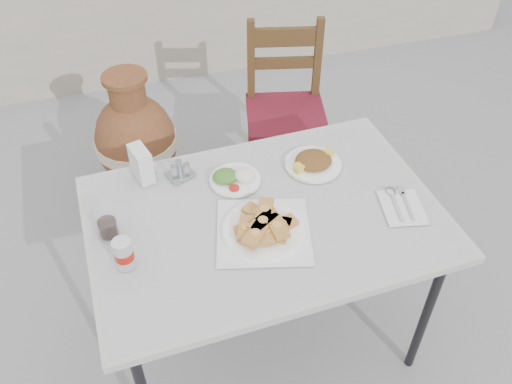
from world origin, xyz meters
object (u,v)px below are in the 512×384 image
object	(u,v)px
salad_rice_plate	(234,177)
condiment_caddy	(180,172)
pide_plate	(264,226)
cola_glass	(107,225)
terracotta_urn	(136,142)
cafe_table	(265,224)
chair	(285,110)
salad_chopped_plate	(313,162)
napkin_holder	(141,164)
soda_can	(124,254)

from	to	relation	value
salad_rice_plate	condiment_caddy	size ratio (longest dim) A/B	1.68
pide_plate	salad_rice_plate	world-z (taller)	pide_plate
cola_glass	terracotta_urn	world-z (taller)	cola_glass
cafe_table	chair	distance (m)	1.15
cafe_table	salad_chopped_plate	xyz separation A→B (m)	(0.27, 0.21, 0.08)
salad_chopped_plate	napkin_holder	bearing A→B (deg)	169.21
napkin_holder	salad_chopped_plate	bearing A→B (deg)	-25.59
cola_glass	condiment_caddy	distance (m)	0.39
cola_glass	napkin_holder	distance (m)	0.32
cafe_table	salad_chopped_plate	size ratio (longest dim) A/B	5.71
soda_can	salad_rice_plate	bearing A→B (deg)	33.57
salad_rice_plate	salad_chopped_plate	xyz separation A→B (m)	(0.33, -0.00, 0.00)
terracotta_urn	napkin_holder	bearing A→B (deg)	-91.25
cola_glass	salad_chopped_plate	bearing A→B (deg)	9.68
pide_plate	cola_glass	distance (m)	0.55
condiment_caddy	salad_chopped_plate	bearing A→B (deg)	-9.91
cola_glass	chair	size ratio (longest dim) A/B	0.11
condiment_caddy	pide_plate	bearing A→B (deg)	-59.89
cafe_table	terracotta_urn	distance (m)	1.27
cafe_table	condiment_caddy	bearing A→B (deg)	130.60
salad_rice_plate	condiment_caddy	bearing A→B (deg)	155.19
soda_can	pide_plate	bearing A→B (deg)	1.35
salad_rice_plate	terracotta_urn	bearing A→B (deg)	108.89
cafe_table	condiment_caddy	distance (m)	0.41
soda_can	terracotta_urn	distance (m)	1.35
terracotta_urn	salad_chopped_plate	bearing A→B (deg)	-55.23
soda_can	chair	world-z (taller)	chair
salad_chopped_plate	soda_can	bearing A→B (deg)	-158.98
chair	terracotta_urn	size ratio (longest dim) A/B	1.22
salad_chopped_plate	cafe_table	bearing A→B (deg)	-142.66
cafe_table	soda_can	distance (m)	0.55
pide_plate	soda_can	size ratio (longest dim) A/B	3.50
pide_plate	chair	xyz separation A→B (m)	(0.49, 1.12, -0.32)
cafe_table	condiment_caddy	world-z (taller)	condiment_caddy
salad_chopped_plate	chair	distance (m)	0.90
salad_rice_plate	napkin_holder	distance (m)	0.37
pide_plate	salad_chopped_plate	distance (m)	0.43
cola_glass	terracotta_urn	size ratio (longest dim) A/B	0.13
soda_can	salad_chopped_plate	bearing A→B (deg)	21.02
condiment_caddy	cafe_table	bearing A→B (deg)	-49.40
condiment_caddy	terracotta_urn	size ratio (longest dim) A/B	0.15
cafe_table	chair	world-z (taller)	chair
salad_chopped_plate	chair	world-z (taller)	chair
napkin_holder	terracotta_urn	distance (m)	0.96
cola_glass	condiment_caddy	size ratio (longest dim) A/B	0.87
salad_chopped_plate	soda_can	world-z (taller)	soda_can
cafe_table	salad_chopped_plate	distance (m)	0.35
salad_rice_plate	terracotta_urn	distance (m)	1.10
cafe_table	condiment_caddy	size ratio (longest dim) A/B	10.97
soda_can	terracotta_urn	world-z (taller)	soda_can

